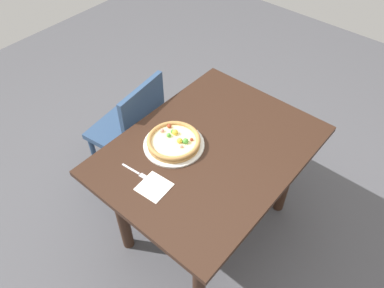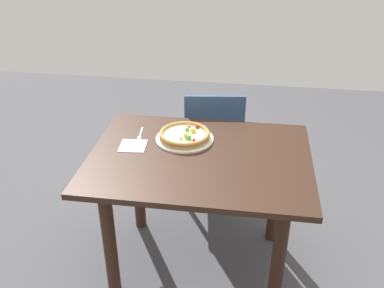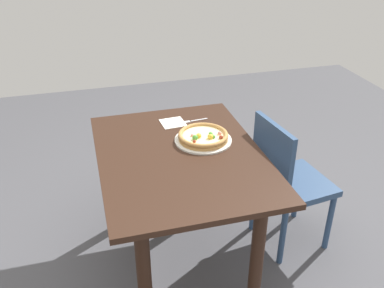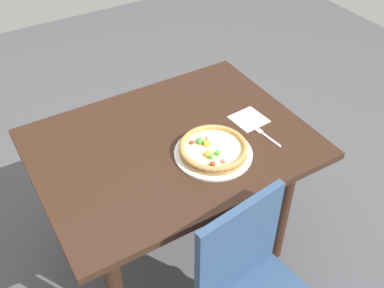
{
  "view_description": "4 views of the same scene",
  "coord_description": "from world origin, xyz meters",
  "px_view_note": "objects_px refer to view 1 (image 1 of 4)",
  "views": [
    {
      "loc": [
        1.07,
        0.79,
        2.18
      ],
      "look_at": [
        0.05,
        -0.08,
        0.77
      ],
      "focal_mm": 34.93,
      "sensor_mm": 36.0,
      "label": 1
    },
    {
      "loc": [
        -0.24,
        1.92,
        1.9
      ],
      "look_at": [
        0.05,
        -0.08,
        0.77
      ],
      "focal_mm": 40.43,
      "sensor_mm": 36.0,
      "label": 2
    },
    {
      "loc": [
        -1.89,
        0.46,
        1.9
      ],
      "look_at": [
        0.05,
        -0.08,
        0.77
      ],
      "focal_mm": 39.66,
      "sensor_mm": 36.0,
      "label": 3
    },
    {
      "loc": [
        -0.67,
        -1.28,
        1.98
      ],
      "look_at": [
        0.05,
        -0.08,
        0.77
      ],
      "focal_mm": 41.93,
      "sensor_mm": 36.0,
      "label": 4
    }
  ],
  "objects_px": {
    "dining_table": "(209,164)",
    "fork": "(137,173)",
    "pizza": "(174,141)",
    "chair_near": "(132,129)",
    "napkin": "(154,187)",
    "plate": "(174,144)"
  },
  "relations": [
    {
      "from": "pizza",
      "to": "chair_near",
      "type": "bearing_deg",
      "value": -103.18
    },
    {
      "from": "chair_near",
      "to": "fork",
      "type": "xyz_separation_m",
      "value": [
        0.37,
        0.48,
        0.28
      ]
    },
    {
      "from": "chair_near",
      "to": "napkin",
      "type": "xyz_separation_m",
      "value": [
        0.38,
        0.6,
        0.28
      ]
    },
    {
      "from": "dining_table",
      "to": "pizza",
      "type": "relative_size",
      "value": 4.08
    },
    {
      "from": "chair_near",
      "to": "plate",
      "type": "height_order",
      "value": "chair_near"
    },
    {
      "from": "fork",
      "to": "napkin",
      "type": "bearing_deg",
      "value": -9.44
    },
    {
      "from": "fork",
      "to": "chair_near",
      "type": "bearing_deg",
      "value": 136.5
    },
    {
      "from": "dining_table",
      "to": "plate",
      "type": "distance_m",
      "value": 0.24
    },
    {
      "from": "dining_table",
      "to": "fork",
      "type": "relative_size",
      "value": 6.94
    },
    {
      "from": "dining_table",
      "to": "pizza",
      "type": "xyz_separation_m",
      "value": [
        0.11,
        -0.16,
        0.16
      ]
    },
    {
      "from": "chair_near",
      "to": "plate",
      "type": "distance_m",
      "value": 0.58
    },
    {
      "from": "fork",
      "to": "napkin",
      "type": "xyz_separation_m",
      "value": [
        0.01,
        0.12,
        -0.0
      ]
    },
    {
      "from": "dining_table",
      "to": "fork",
      "type": "distance_m",
      "value": 0.42
    },
    {
      "from": "pizza",
      "to": "napkin",
      "type": "bearing_deg",
      "value": 23.0
    },
    {
      "from": "plate",
      "to": "pizza",
      "type": "height_order",
      "value": "pizza"
    },
    {
      "from": "pizza",
      "to": "fork",
      "type": "bearing_deg",
      "value": -2.23
    },
    {
      "from": "chair_near",
      "to": "napkin",
      "type": "bearing_deg",
      "value": -129.67
    },
    {
      "from": "chair_near",
      "to": "fork",
      "type": "height_order",
      "value": "chair_near"
    },
    {
      "from": "chair_near",
      "to": "napkin",
      "type": "relative_size",
      "value": 6.19
    },
    {
      "from": "plate",
      "to": "fork",
      "type": "bearing_deg",
      "value": -2.29
    },
    {
      "from": "dining_table",
      "to": "chair_near",
      "type": "bearing_deg",
      "value": -90.75
    },
    {
      "from": "dining_table",
      "to": "fork",
      "type": "height_order",
      "value": "fork"
    }
  ]
}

